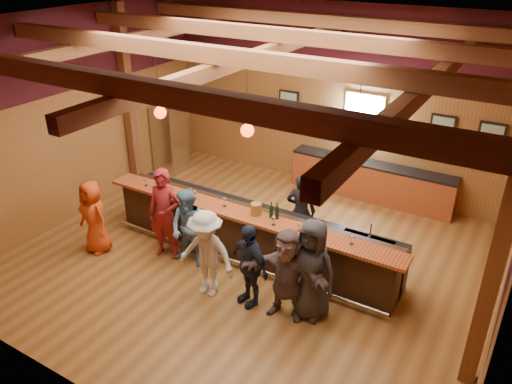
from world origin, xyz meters
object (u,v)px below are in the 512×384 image
back_bar_cabinet (370,181)px  customer_brown (287,274)px  bar_counter (253,232)px  customer_redvest (165,214)px  customer_denim (189,229)px  ice_bucket (256,209)px  customer_orange (94,217)px  customer_navy (249,265)px  bartender (301,211)px  customer_white (206,254)px  bottle_a (271,211)px  customer_dark (311,270)px  stainless_fridge (170,139)px

back_bar_cabinet → customer_brown: size_ratio=2.42×
bar_counter → customer_redvest: (-1.47, -0.88, 0.42)m
back_bar_cabinet → customer_redvest: bearing=-120.8°
customer_denim → customer_brown: bearing=-8.9°
bar_counter → ice_bucket: size_ratio=28.02×
bar_counter → customer_orange: bearing=-152.4°
customer_navy → ice_bucket: customer_navy is taller
customer_navy → customer_brown: (0.70, 0.04, 0.05)m
ice_bucket → bartender: bearing=65.4°
customer_navy → customer_white: bearing=-146.5°
customer_orange → customer_white: 2.76m
customer_orange → bartender: bartender is taller
customer_navy → bar_counter: bearing=139.8°
customer_white → bartender: size_ratio=1.01×
bottle_a → customer_denim: bearing=-153.8°
customer_navy → customer_dark: customer_dark is taller
bar_counter → customer_brown: size_ratio=3.82×
customer_brown → customer_dark: customer_dark is taller
customer_redvest → customer_navy: 2.23m
customer_white → ice_bucket: customer_white is taller
bar_counter → stainless_fridge: stainless_fridge is taller
bar_counter → customer_navy: customer_navy is taller
bar_counter → customer_orange: (-2.82, -1.48, 0.25)m
bar_counter → customer_white: size_ratio=3.78×
customer_redvest → ice_bucket: bearing=8.7°
customer_redvest → customer_dark: (3.22, -0.15, -0.04)m
back_bar_cabinet → customer_orange: (-4.00, -5.05, 0.30)m
customer_redvest → customer_navy: (2.18, -0.42, -0.16)m
bottle_a → back_bar_cabinet: bearing=80.0°
bar_counter → customer_brown: (1.41, -1.26, 0.30)m
customer_denim → customer_brown: (2.29, -0.37, 0.03)m
ice_bucket → back_bar_cabinet: bearing=75.7°
customer_orange → customer_navy: customer_navy is taller
customer_brown → customer_denim: bearing=164.4°
ice_bucket → bottle_a: bearing=6.8°
bartender → customer_dark: bearing=104.0°
customer_dark → customer_orange: bearing=-172.9°
stainless_fridge → customer_denim: bearing=-46.0°
bartender → customer_white: bearing=55.1°
customer_orange → customer_redvest: bearing=31.6°
bar_counter → customer_redvest: size_ratio=3.35×
customer_redvest → customer_denim: bearing=-13.1°
bar_counter → customer_white: 1.50m
back_bar_cabinet → stainless_fridge: bearing=-168.1°
customer_denim → ice_bucket: customer_denim is taller
bar_counter → customer_navy: size_ratio=4.04×
stainless_fridge → customer_denim: 4.65m
customer_redvest → customer_brown: bearing=-19.7°
stainless_fridge → customer_redvest: customer_redvest is taller
customer_orange → bottle_a: bearing=28.7°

